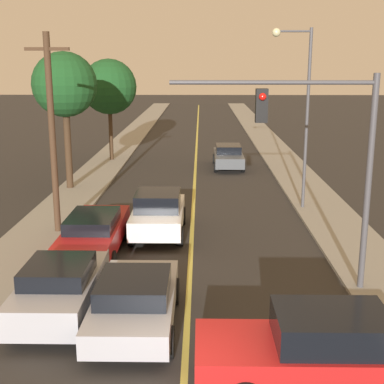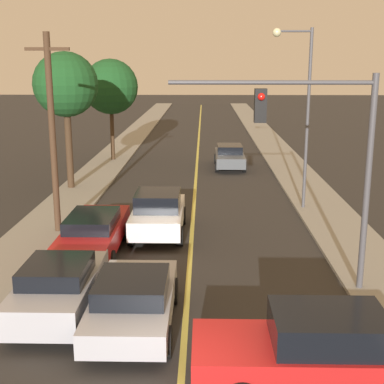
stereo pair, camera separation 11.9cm
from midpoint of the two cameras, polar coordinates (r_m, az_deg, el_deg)
road_surface at (r=45.14m, az=0.78°, el=5.50°), size 9.14×80.00×0.01m
sidewalk_left at (r=45.56m, az=-6.59°, el=5.56°), size 2.50×80.00×0.12m
sidewalk_right at (r=45.46m, az=8.17°, el=5.49°), size 2.50×80.00×0.12m
car_near_lane_front at (r=13.51m, az=-6.04°, el=-11.38°), size 2.06×4.40×1.40m
car_near_lane_second at (r=20.38m, az=-3.46°, el=-2.23°), size 1.99×4.22×1.71m
car_outer_lane_front at (r=14.46m, az=-13.76°, el=-9.81°), size 1.95×4.15×1.50m
car_outer_lane_second at (r=18.53m, az=-10.25°, el=-4.29°), size 1.89×5.12×1.49m
car_far_oncoming at (r=33.49m, az=4.13°, el=3.84°), size 1.86×4.46×1.41m
car_crossing_right at (r=11.39m, az=13.76°, el=-16.13°), size 4.99×1.98×1.69m
traffic_signal_mast at (r=14.99m, az=13.86°, el=4.98°), size 5.57×0.42×6.06m
streetlamp_right at (r=23.66m, az=11.60°, el=9.93°), size 1.71×0.36×7.73m
utility_pole_left at (r=20.52m, az=-14.53°, el=6.32°), size 1.60×0.24×7.39m
tree_left_near at (r=27.76m, az=-13.21°, el=11.02°), size 3.22×3.22×6.86m
tree_left_far at (r=35.62m, az=-8.57°, el=11.03°), size 3.55×3.55×6.55m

